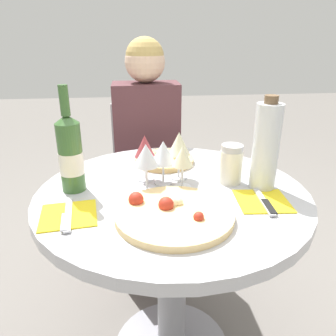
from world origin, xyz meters
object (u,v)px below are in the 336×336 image
(seated_diner, at_px, (148,171))
(pizza_large, at_px, (173,213))
(wine_bottle, at_px, (70,154))
(dining_table, at_px, (172,234))
(chair_behind_diner, at_px, (148,183))
(tall_carafe, at_px, (266,146))

(seated_diner, xyz_separation_m, pizza_large, (0.03, -0.76, 0.19))
(pizza_large, distance_m, wine_bottle, 0.38)
(dining_table, bearing_deg, pizza_large, -96.55)
(chair_behind_diner, distance_m, pizza_large, 0.95)
(chair_behind_diner, relative_size, wine_bottle, 2.53)
(wine_bottle, bearing_deg, dining_table, -6.82)
(chair_behind_diner, xyz_separation_m, tall_carafe, (0.34, -0.74, 0.44))
(tall_carafe, bearing_deg, dining_table, 177.15)
(seated_diner, bearing_deg, dining_table, 94.54)
(chair_behind_diner, bearing_deg, dining_table, 93.73)
(seated_diner, distance_m, pizza_large, 0.79)
(chair_behind_diner, height_order, seated_diner, seated_diner)
(seated_diner, xyz_separation_m, tall_carafe, (0.34, -0.61, 0.32))
(seated_diner, height_order, wine_bottle, seated_diner)
(dining_table, distance_m, seated_diner, 0.60)
(dining_table, distance_m, chair_behind_diner, 0.74)
(chair_behind_diner, height_order, wine_bottle, wine_bottle)
(dining_table, height_order, tall_carafe, tall_carafe)
(chair_behind_diner, distance_m, wine_bottle, 0.85)
(dining_table, relative_size, wine_bottle, 2.62)
(dining_table, height_order, wine_bottle, wine_bottle)
(seated_diner, bearing_deg, pizza_large, 92.06)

